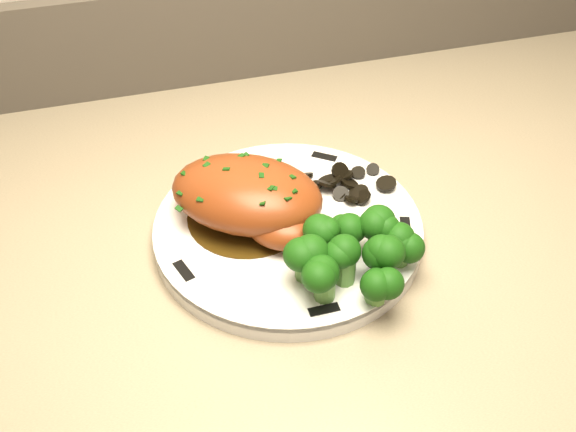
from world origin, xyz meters
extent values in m
cube|color=tan|center=(-0.02, 1.67, 0.83)|extent=(1.95, 0.64, 0.03)
cube|color=#4C443A|center=(-0.02, 1.99, 0.90)|extent=(1.95, 0.02, 0.12)
cylinder|color=white|center=(0.09, 1.70, 0.85)|extent=(0.32, 0.32, 0.02)
cube|color=black|center=(0.19, 1.67, 0.86)|extent=(0.02, 0.03, 0.00)
cube|color=black|center=(0.16, 1.78, 0.86)|extent=(0.03, 0.02, 0.00)
cube|color=black|center=(0.03, 1.78, 0.86)|extent=(0.03, 0.02, 0.00)
cube|color=black|center=(-0.01, 1.67, 0.86)|extent=(0.02, 0.03, 0.00)
cube|color=black|center=(0.09, 1.59, 0.86)|extent=(0.03, 0.01, 0.00)
cylinder|color=#3B280A|center=(0.06, 1.72, 0.86)|extent=(0.11, 0.11, 0.00)
ellipsoid|color=#924019|center=(0.06, 1.72, 0.89)|extent=(0.17, 0.15, 0.05)
ellipsoid|color=#924019|center=(0.08, 1.68, 0.87)|extent=(0.08, 0.07, 0.03)
cube|color=#133F0D|center=(0.03, 1.74, 0.91)|extent=(0.01, 0.00, 0.00)
cube|color=#133F0D|center=(0.04, 1.73, 0.91)|extent=(0.01, 0.00, 0.00)
cube|color=#133F0D|center=(0.06, 1.73, 0.91)|extent=(0.01, 0.00, 0.00)
cube|color=#133F0D|center=(0.07, 1.72, 0.91)|extent=(0.01, 0.00, 0.00)
cube|color=#133F0D|center=(0.08, 1.71, 0.91)|extent=(0.01, 0.00, 0.00)
cube|color=#133F0D|center=(0.10, 1.70, 0.91)|extent=(0.01, 0.00, 0.00)
cylinder|color=black|center=(0.19, 1.73, 0.86)|extent=(0.01, 0.01, 0.01)
cylinder|color=black|center=(0.19, 1.74, 0.86)|extent=(0.02, 0.02, 0.01)
cylinder|color=black|center=(0.18, 1.75, 0.86)|extent=(0.02, 0.02, 0.01)
cylinder|color=black|center=(0.17, 1.75, 0.86)|extent=(0.02, 0.02, 0.01)
cylinder|color=black|center=(0.16, 1.75, 0.86)|extent=(0.01, 0.01, 0.01)
cylinder|color=black|center=(0.15, 1.75, 0.86)|extent=(0.02, 0.02, 0.01)
cylinder|color=black|center=(0.15, 1.75, 0.86)|extent=(0.02, 0.02, 0.01)
cylinder|color=black|center=(0.14, 1.74, 0.86)|extent=(0.02, 0.02, 0.00)
cylinder|color=black|center=(0.14, 1.73, 0.86)|extent=(0.02, 0.02, 0.01)
cylinder|color=black|center=(0.14, 1.73, 0.86)|extent=(0.02, 0.02, 0.01)
cylinder|color=black|center=(0.15, 1.72, 0.86)|extent=(0.02, 0.02, 0.01)
cylinder|color=black|center=(0.15, 1.72, 0.86)|extent=(0.02, 0.02, 0.01)
cylinder|color=black|center=(0.16, 1.72, 0.86)|extent=(0.02, 0.02, 0.01)
cylinder|color=black|center=(0.17, 1.72, 0.86)|extent=(0.02, 0.02, 0.01)
cylinder|color=black|center=(0.18, 1.72, 0.86)|extent=(0.03, 0.03, 0.02)
cylinder|color=black|center=(0.19, 1.73, 0.86)|extent=(0.03, 0.02, 0.02)
cylinder|color=#578F3C|center=(0.11, 1.65, 0.87)|extent=(0.02, 0.02, 0.02)
sphere|color=#0C3407|center=(0.11, 1.65, 0.88)|extent=(0.03, 0.03, 0.03)
cylinder|color=#578F3C|center=(0.13, 1.66, 0.87)|extent=(0.02, 0.02, 0.02)
sphere|color=#0C3407|center=(0.13, 1.66, 0.88)|extent=(0.03, 0.03, 0.03)
cylinder|color=#578F3C|center=(0.16, 1.64, 0.87)|extent=(0.02, 0.02, 0.02)
sphere|color=#0C3407|center=(0.16, 1.64, 0.88)|extent=(0.03, 0.03, 0.03)
cylinder|color=#578F3C|center=(0.12, 1.62, 0.87)|extent=(0.02, 0.02, 0.02)
sphere|color=#0C3407|center=(0.12, 1.62, 0.88)|extent=(0.03, 0.03, 0.03)
cylinder|color=#578F3C|center=(0.15, 1.61, 0.87)|extent=(0.02, 0.02, 0.02)
sphere|color=#0C3407|center=(0.15, 1.61, 0.88)|extent=(0.03, 0.03, 0.03)
cylinder|color=#578F3C|center=(0.17, 1.63, 0.87)|extent=(0.02, 0.02, 0.02)
sphere|color=#0C3407|center=(0.17, 1.63, 0.88)|extent=(0.03, 0.03, 0.03)
cylinder|color=#578F3C|center=(0.10, 1.61, 0.87)|extent=(0.02, 0.02, 0.02)
sphere|color=#0C3407|center=(0.10, 1.61, 0.88)|extent=(0.03, 0.03, 0.03)
cylinder|color=#578F3C|center=(0.14, 1.59, 0.87)|extent=(0.02, 0.02, 0.02)
sphere|color=#0C3407|center=(0.14, 1.59, 0.88)|extent=(0.03, 0.03, 0.03)
cylinder|color=#578F3C|center=(0.09, 1.63, 0.87)|extent=(0.02, 0.02, 0.02)
sphere|color=#0C3407|center=(0.09, 1.63, 0.88)|extent=(0.03, 0.03, 0.03)
camera|label=1|loc=(-0.04, 1.24, 1.30)|focal=45.00mm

